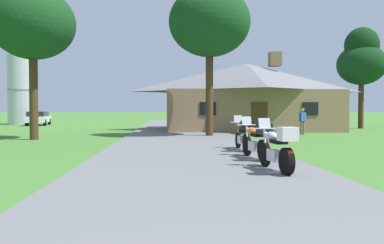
% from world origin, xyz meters
% --- Properties ---
extents(ground_plane, '(500.00, 500.00, 0.00)m').
position_xyz_m(ground_plane, '(0.00, 20.00, 0.00)').
color(ground_plane, '#42752D').
extents(asphalt_driveway, '(6.40, 80.00, 0.06)m').
position_xyz_m(asphalt_driveway, '(0.00, 18.00, 0.03)').
color(asphalt_driveway, slate).
rests_on(asphalt_driveway, ground).
extents(motorcycle_silver_nearest_to_camera, '(0.71, 2.08, 1.30)m').
position_xyz_m(motorcycle_silver_nearest_to_camera, '(1.94, 8.26, 0.62)').
color(motorcycle_silver_nearest_to_camera, black).
rests_on(motorcycle_silver_nearest_to_camera, asphalt_driveway).
extents(motorcycle_orange_second_in_row, '(0.76, 2.08, 1.30)m').
position_xyz_m(motorcycle_orange_second_in_row, '(1.99, 10.78, 0.62)').
color(motorcycle_orange_second_in_row, black).
rests_on(motorcycle_orange_second_in_row, asphalt_driveway).
extents(motorcycle_red_farthest_in_row, '(0.66, 2.08, 1.30)m').
position_xyz_m(motorcycle_red_farthest_in_row, '(2.06, 13.40, 0.62)').
color(motorcycle_red_farthest_in_row, black).
rests_on(motorcycle_red_farthest_in_row, asphalt_driveway).
extents(stone_lodge, '(13.31, 9.40, 6.12)m').
position_xyz_m(stone_lodge, '(5.44, 29.67, 2.69)').
color(stone_lodge, '#896B4C').
rests_on(stone_lodge, ground).
extents(bystander_blue_shirt_near_lodge, '(0.52, 0.33, 1.69)m').
position_xyz_m(bystander_blue_shirt_near_lodge, '(7.77, 23.33, 0.95)').
color(bystander_blue_shirt_near_lodge, '#75664C').
rests_on(bystander_blue_shirt_near_lodge, ground).
extents(tree_left_near, '(4.40, 4.40, 9.50)m').
position_xyz_m(tree_left_near, '(-7.82, 19.98, 6.58)').
color(tree_left_near, '#422D19').
rests_on(tree_left_near, ground).
extents(tree_right_of_lodge, '(4.02, 4.02, 8.50)m').
position_xyz_m(tree_right_of_lodge, '(15.52, 31.21, 5.83)').
color(tree_right_of_lodge, '#422D19').
rests_on(tree_right_of_lodge, ground).
extents(tree_by_lodge_front, '(4.77, 4.77, 10.40)m').
position_xyz_m(tree_by_lodge_front, '(1.67, 21.84, 7.25)').
color(tree_by_lodge_front, '#422D19').
rests_on(tree_by_lodge_front, ground).
extents(metal_silo_distant, '(3.00, 3.00, 8.13)m').
position_xyz_m(metal_silo_distant, '(-16.39, 42.25, 4.07)').
color(metal_silo_distant, '#B2B7BC').
rests_on(metal_silo_distant, ground).
extents(parked_white_suv_far_left, '(2.46, 4.81, 1.40)m').
position_xyz_m(parked_white_suv_far_left, '(-13.92, 39.71, 0.78)').
color(parked_white_suv_far_left, silver).
rests_on(parked_white_suv_far_left, ground).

